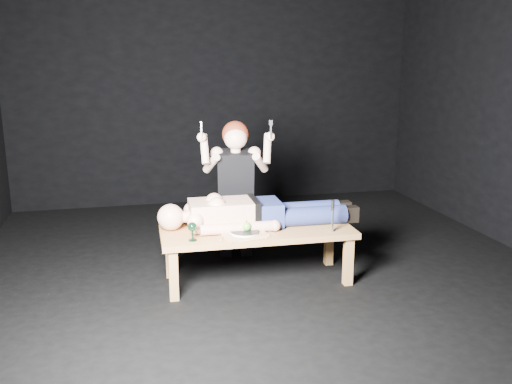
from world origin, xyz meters
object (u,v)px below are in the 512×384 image
table (257,255)px  carving_knife (332,216)px  kneeling_woman (236,188)px  goblet (192,231)px  lying_man (260,209)px  serving_tray (245,234)px

table → carving_knife: bearing=-18.5°
kneeling_woman → carving_knife: 1.03m
table → goblet: size_ratio=10.63×
lying_man → carving_knife: (0.52, -0.31, -0.01)m
carving_knife → table: bearing=161.5°
serving_tray → carving_knife: (0.71, -0.06, 0.12)m
kneeling_woman → table: bearing=-74.7°
table → lying_man: lying_man is taller
serving_tray → carving_knife: carving_knife is taller
kneeling_woman → serving_tray: bearing=-86.4°
serving_tray → kneeling_woman: bearing=84.0°
table → goblet: 0.65m
table → lying_man: (0.05, 0.11, 0.36)m
kneeling_woman → serving_tray: 0.78m
table → kneeling_woman: bearing=96.8°
lying_man → carving_knife: size_ratio=6.29×
carving_knife → goblet: bearing=179.6°
table → kneeling_woman: kneeling_woman is taller
table → carving_knife: size_ratio=6.03×
lying_man → kneeling_woman: (-0.11, 0.49, 0.07)m
table → kneeling_woman: size_ratio=1.19×
serving_tray → lying_man: bearing=53.3°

